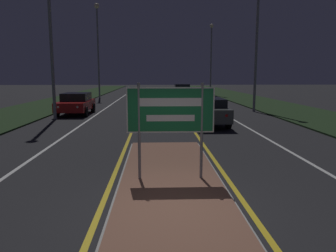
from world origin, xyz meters
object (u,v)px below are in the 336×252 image
Objects in this scene: streetlight_right_near at (257,26)px; car_receding_2 at (182,90)px; streetlight_left_near at (49,7)px; car_receding_0 at (207,110)px; streetlight_right_far at (211,52)px; car_approaching_0 at (76,103)px; car_receding_1 at (189,98)px; streetlight_left_far at (98,37)px; highway_sign at (171,113)px.

car_receding_2 is (-3.91, 14.93, -5.03)m from streetlight_right_near.
streetlight_left_near is 2.48× the size of car_receding_2.
streetlight_left_near is 10.45m from car_receding_0.
streetlight_right_far is 1.88× the size of car_receding_0.
car_receding_0 is 20.85m from car_receding_2.
car_approaching_0 is (-12.21, -19.73, -4.70)m from streetlight_right_far.
car_receding_0 is 0.99× the size of car_receding_1.
streetlight_right_near is at bearing -46.15° from streetlight_left_far.
car_receding_0 is at bearing -15.14° from streetlight_left_near.
car_receding_0 is (8.55, -2.31, -5.54)m from streetlight_left_near.
highway_sign is at bearing -97.27° from car_receding_1.
streetlight_right_near is 18.58m from streetlight_right_far.
streetlight_right_near reaches higher than car_approaching_0.
car_approaching_0 is (0.65, 2.46, -5.56)m from streetlight_left_near.
car_approaching_0 is (-7.90, 4.77, -0.02)m from car_receding_0.
highway_sign is at bearing -77.34° from streetlight_left_far.
streetlight_right_far is 16.63m from car_receding_1.
streetlight_left_far is 10.95m from car_receding_2.
car_approaching_0 is (-5.55, 14.00, -0.94)m from highway_sign.
streetlight_left_far is 1.05× the size of streetlight_right_near.
highway_sign is 29.92m from streetlight_left_far.
streetlight_right_far is 2.06× the size of car_receding_2.
car_approaching_0 is at bearing 111.62° from highway_sign.
streetlight_right_far is (13.13, 4.94, -1.18)m from streetlight_left_far.
streetlight_right_near is at bearing 54.12° from car_receding_0.
streetlight_left_near is 2.24× the size of car_receding_1.
streetlight_left_far reaches higher than car_receding_2.
streetlight_right_far is 2.16× the size of car_approaching_0.
highway_sign is 0.23× the size of streetlight_left_far.
highway_sign is at bearing -113.65° from streetlight_right_near.
car_receding_1 is at bearing 90.06° from car_receding_0.
car_receding_1 is at bearing 82.73° from highway_sign.
car_receding_1 is (-0.01, 9.13, -0.01)m from car_receding_0.
streetlight_right_far reaches higher than car_receding_2.
streetlight_right_far is 1.86× the size of car_receding_1.
streetlight_left_far is 1.15× the size of streetlight_right_far.
streetlight_left_near is 1.10× the size of streetlight_right_near.
car_receding_0 is 1.09× the size of car_receding_2.
streetlight_right_near is at bearing -90.09° from streetlight_right_far.
streetlight_right_far is at bearing 59.90° from streetlight_left_near.
streetlight_left_near is at bearing -164.30° from streetlight_right_near.
car_receding_0 is 1.15× the size of car_approaching_0.
streetlight_right_far is 25.31m from car_receding_0.
car_receding_0 is at bearing -99.98° from streetlight_right_far.
car_receding_2 is at bearing 84.82° from highway_sign.
streetlight_left_near reaches higher than streetlight_left_far.
car_receding_0 is (8.82, -19.56, -5.86)m from streetlight_left_far.
car_receding_0 is (2.35, 9.23, -0.92)m from highway_sign.
streetlight_left_near is 6.11m from car_approaching_0.
streetlight_right_near is 13.26m from car_approaching_0.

